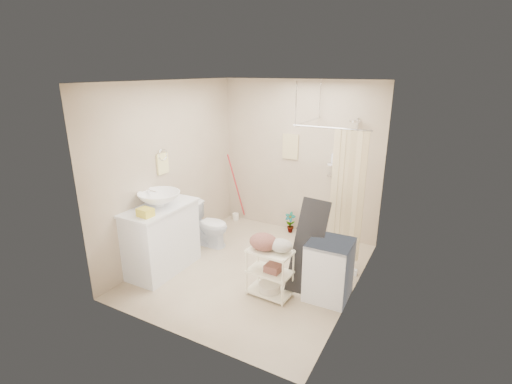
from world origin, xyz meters
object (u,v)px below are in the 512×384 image
at_px(washing_machine, 329,269).
at_px(laundry_rack, 270,268).
at_px(toilet, 208,224).
at_px(vanity, 161,238).

relative_size(washing_machine, laundry_rack, 1.01).
bearing_deg(washing_machine, toilet, 165.64).
bearing_deg(vanity, toilet, 82.60).
xyz_separation_m(toilet, laundry_rack, (1.52, -0.82, 0.03)).
xyz_separation_m(toilet, washing_machine, (2.18, -0.50, 0.03)).
xyz_separation_m(washing_machine, laundry_rack, (-0.66, -0.33, -0.00)).
distance_m(vanity, toilet, 0.98).
height_order(toilet, washing_machine, washing_machine).
height_order(vanity, washing_machine, vanity).
bearing_deg(washing_machine, vanity, -169.99).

